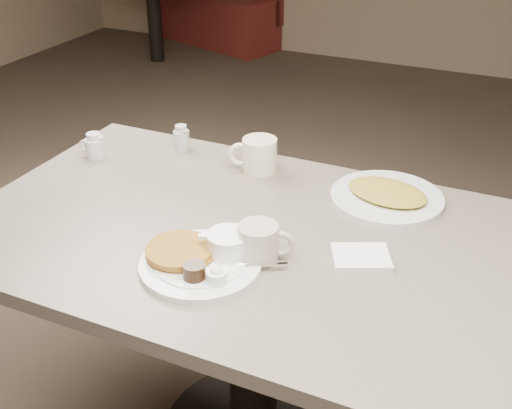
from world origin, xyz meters
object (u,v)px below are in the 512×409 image
at_px(creamer_right, 181,138).
at_px(main_plate, 203,257).
at_px(diner_table, 253,286).
at_px(creamer_left, 94,146).
at_px(coffee_mug_near, 260,242).
at_px(hash_plate, 387,196).
at_px(coffee_mug_far, 258,155).

bearing_deg(creamer_right, main_plate, -55.43).
bearing_deg(diner_table, creamer_left, 162.56).
distance_m(coffee_mug_near, hash_plate, 0.45).
relative_size(main_plate, coffee_mug_far, 2.37).
height_order(diner_table, hash_plate, hash_plate).
distance_m(coffee_mug_far, creamer_right, 0.29).
bearing_deg(creamer_left, main_plate, -32.60).
distance_m(coffee_mug_near, creamer_right, 0.67).
bearing_deg(main_plate, creamer_left, 147.40).
relative_size(diner_table, creamer_left, 17.39).
height_order(diner_table, coffee_mug_far, coffee_mug_far).
bearing_deg(main_plate, coffee_mug_far, 99.93).
bearing_deg(creamer_left, coffee_mug_near, -23.17).
distance_m(creamer_right, hash_plate, 0.69).
bearing_deg(coffee_mug_near, main_plate, -144.29).
relative_size(diner_table, coffee_mug_far, 9.49).
distance_m(diner_table, hash_plate, 0.44).
bearing_deg(creamer_left, creamer_right, 38.05).
distance_m(coffee_mug_far, creamer_left, 0.52).
relative_size(diner_table, coffee_mug_near, 10.41).
bearing_deg(creamer_left, diner_table, -17.44).
relative_size(coffee_mug_near, creamer_right, 1.80).
xyz_separation_m(coffee_mug_near, coffee_mug_far, (-0.20, 0.43, 0.00)).
bearing_deg(coffee_mug_far, main_plate, -80.07).
xyz_separation_m(main_plate, coffee_mug_far, (-0.09, 0.50, 0.03)).
bearing_deg(creamer_right, diner_table, -41.15).
bearing_deg(main_plate, diner_table, 75.92).
bearing_deg(diner_table, coffee_mug_far, 112.10).
distance_m(main_plate, creamer_left, 0.70).
distance_m(diner_table, main_plate, 0.27).
height_order(diner_table, main_plate, main_plate).
xyz_separation_m(coffee_mug_far, creamer_right, (-0.29, 0.04, -0.01)).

